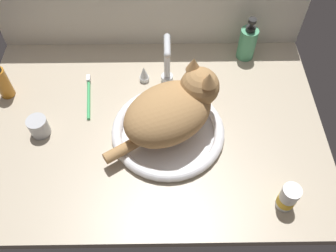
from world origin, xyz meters
TOP-DOWN VIEW (x-y plane):
  - countertop at (0.00, 0.00)cm, footprint 105.92×73.07cm
  - backsplash_wall at (0.00, 37.73)cm, footprint 105.92×2.40cm
  - sink_basin at (5.51, -3.56)cm, footprint 33.76×33.76cm
  - faucet at (5.51, 17.74)cm, footprint 18.48×10.55cm
  - cat at (7.41, -2.31)cm, footprint 34.53×30.44cm
  - pill_bottle at (35.82, -26.65)cm, footprint 4.81×4.81cm
  - amber_bottle at (-46.50, 12.83)cm, footprint 4.53×4.53cm
  - soap_pump_bottle at (33.21, 29.72)cm, footprint 5.99×5.99cm
  - metal_jar at (-32.78, -2.54)cm, footprint 5.95×5.95cm
  - toothbrush at (-20.09, 11.31)cm, footprint 3.10×18.07cm

SIDE VIEW (x-z plane):
  - countertop at x=0.00cm, z-range 0.00..3.00cm
  - toothbrush at x=-20.09cm, z-range 2.77..4.47cm
  - sink_basin at x=5.51cm, z-range 2.84..5.96cm
  - metal_jar at x=-32.78cm, z-range 3.02..9.05cm
  - pill_bottle at x=35.82cm, z-range 2.69..11.43cm
  - amber_bottle at x=-46.50cm, z-range 2.64..15.13cm
  - soap_pump_bottle at x=33.21cm, z-range 1.21..17.10cm
  - faucet at x=5.51cm, z-range 0.81..20.36cm
  - cat at x=7.41cm, z-range 4.06..23.52cm
  - backsplash_wall at x=0.00cm, z-range 0.00..31.26cm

